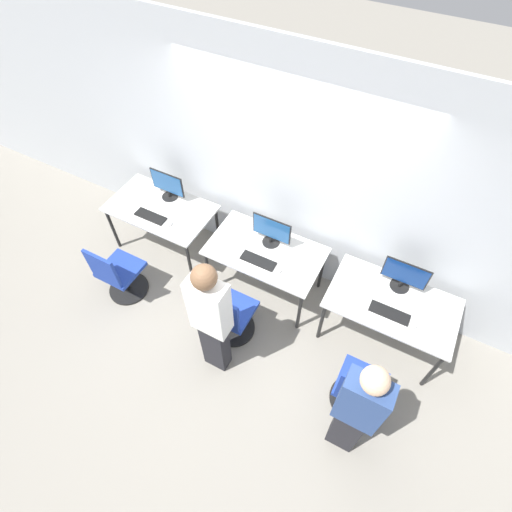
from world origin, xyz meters
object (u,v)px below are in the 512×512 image
object	(u,v)px
keyboard_left	(151,216)
person_right	(357,410)
mouse_left	(169,224)
office_chair_left	(119,275)
office_chair_center	(230,316)
person_center	(212,318)
monitor_center	(271,231)
monitor_right	(405,275)
office_chair_right	(358,391)
mouse_center	(279,270)
monitor_left	(168,185)
mouse_right	(414,325)
keyboard_center	(258,261)
keyboard_right	(389,313)

from	to	relation	value
keyboard_left	person_right	world-z (taller)	person_right
mouse_left	office_chair_left	bearing A→B (deg)	-113.12
office_chair_center	person_center	distance (m)	0.68
monitor_center	monitor_right	bearing A→B (deg)	3.49
office_chair_right	mouse_center	bearing A→B (deg)	149.81
keyboard_left	person_right	bearing A→B (deg)	-20.02
keyboard_left	office_chair_right	size ratio (longest dim) A/B	0.45
monitor_center	person_center	distance (m)	1.24
person_center	office_chair_right	bearing A→B (deg)	9.11
mouse_center	office_chair_right	size ratio (longest dim) A/B	0.10
office_chair_center	office_chair_left	bearing A→B (deg)	-174.44
monitor_left	person_center	xyz separation A→B (m)	(1.45, -1.32, 0.02)
monitor_right	mouse_right	size ratio (longest dim) A/B	5.03
office_chair_left	monitor_center	xyz separation A→B (m)	(1.47, 1.02, 0.55)
keyboard_center	keyboard_right	world-z (taller)	same
monitor_center	person_right	xyz separation A→B (m)	(1.46, -1.38, -0.04)
person_right	person_center	bearing A→B (deg)	174.70
mouse_left	mouse_center	distance (m)	1.43
monitor_left	mouse_right	xyz separation A→B (m)	(3.14, -0.38, -0.17)
person_center	monitor_right	xyz separation A→B (m)	(1.44, 1.33, -0.02)
keyboard_right	person_right	distance (m)	1.11
mouse_right	person_center	bearing A→B (deg)	-150.86
person_center	keyboard_right	bearing A→B (deg)	33.79
office_chair_left	office_chair_right	xyz separation A→B (m)	(2.91, 0.00, 0.00)
office_chair_right	monitor_center	bearing A→B (deg)	145.05
monitor_center	keyboard_center	xyz separation A→B (m)	(0.00, -0.31, -0.18)
mouse_center	mouse_left	bearing A→B (deg)	179.97
keyboard_center	keyboard_left	bearing A→B (deg)	-179.62
monitor_center	keyboard_right	bearing A→B (deg)	-10.89
monitor_left	mouse_center	bearing A→B (deg)	-13.09
keyboard_left	office_chair_left	size ratio (longest dim) A/B	0.45
mouse_right	person_right	size ratio (longest dim) A/B	0.06
keyboard_center	keyboard_right	bearing A→B (deg)	1.23
office_chair_center	office_chair_right	world-z (taller)	same
monitor_left	keyboard_center	size ratio (longest dim) A/B	1.14
person_center	monitor_center	bearing A→B (deg)	90.21
mouse_center	keyboard_left	bearing A→B (deg)	179.98
monitor_center	person_center	xyz separation A→B (m)	(0.00, -1.24, 0.02)
keyboard_left	monitor_right	bearing A→B (deg)	8.01
keyboard_right	person_right	xyz separation A→B (m)	(0.02, -1.10, 0.14)
mouse_left	person_right	world-z (taller)	person_right
monitor_left	monitor_right	bearing A→B (deg)	0.22
mouse_left	mouse_right	world-z (taller)	same
monitor_center	keyboard_center	distance (m)	0.36
monitor_center	mouse_right	distance (m)	1.73
monitor_left	keyboard_left	distance (m)	0.43
mouse_center	office_chair_right	world-z (taller)	office_chair_right
mouse_center	office_chair_right	xyz separation A→B (m)	(1.19, -0.69, -0.37)
office_chair_center	person_right	size ratio (longest dim) A/B	0.55
mouse_center	office_chair_center	bearing A→B (deg)	-118.27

